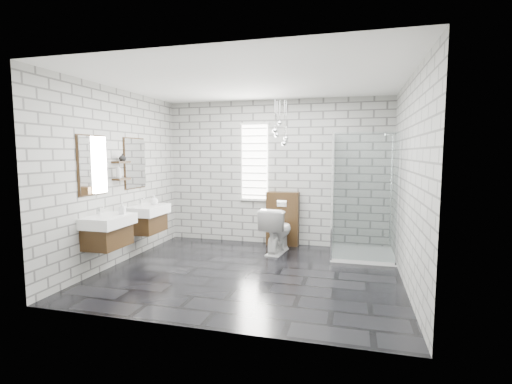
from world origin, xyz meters
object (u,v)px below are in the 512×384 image
at_px(vanity_right, 146,211).
at_px(shower_enclosure, 357,227).
at_px(vanity_left, 106,222).
at_px(cistern_panel, 283,219).
at_px(toilet, 277,230).

bearing_deg(vanity_right, shower_enclosure, 12.81).
xyz_separation_m(vanity_left, shower_enclosure, (3.41, 1.81, -0.25)).
height_order(vanity_right, cistern_panel, vanity_right).
xyz_separation_m(cistern_panel, toilet, (0.00, -0.54, -0.11)).
bearing_deg(vanity_left, vanity_right, 90.00).
height_order(vanity_right, toilet, vanity_right).
relative_size(vanity_left, toilet, 1.99).
relative_size(cistern_panel, toilet, 1.27).
bearing_deg(vanity_right, cistern_panel, 31.94).
bearing_deg(vanity_right, toilet, 20.02).
distance_m(vanity_left, cistern_panel, 3.12).
relative_size(vanity_left, vanity_right, 1.00).
distance_m(cistern_panel, shower_enclosure, 1.43).
distance_m(vanity_left, shower_enclosure, 3.87).
distance_m(cistern_panel, toilet, 0.55).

